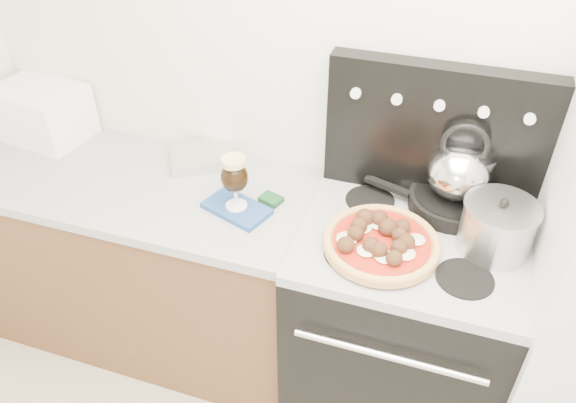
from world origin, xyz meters
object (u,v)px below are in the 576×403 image
at_px(base_cabinet, 149,264).
at_px(stock_pot, 497,229).
at_px(oven_mitt, 237,208).
at_px(tea_kettle, 460,167).
at_px(stove_body, 397,329).
at_px(toaster_oven, 42,112).
at_px(skillet, 452,202).
at_px(beer_glass, 235,182).
at_px(pizza_pan, 381,248).
at_px(pizza, 382,241).

relative_size(base_cabinet, stock_pot, 6.31).
bearing_deg(oven_mitt, tea_kettle, 17.68).
relative_size(stove_body, stock_pot, 3.83).
height_order(toaster_oven, skillet, toaster_oven).
xyz_separation_m(beer_glass, skillet, (0.74, 0.23, -0.08)).
xyz_separation_m(base_cabinet, stove_body, (1.10, -0.02, 0.01)).
bearing_deg(stock_pot, skillet, 129.55).
bearing_deg(skillet, pizza_pan, -123.64).
relative_size(oven_mitt, stock_pot, 1.03).
relative_size(beer_glass, pizza_pan, 0.61).
bearing_deg(base_cabinet, stove_body, -1.30).
xyz_separation_m(toaster_oven, tea_kettle, (1.72, 0.00, 0.08)).
relative_size(stove_body, beer_glass, 4.15).
height_order(beer_glass, skillet, beer_glass).
bearing_deg(skillet, oven_mitt, -162.32).
relative_size(base_cabinet, skillet, 4.70).
xyz_separation_m(stove_body, tea_kettle, (0.11, 0.20, 0.66)).
relative_size(stove_body, tea_kettle, 3.63).
relative_size(base_cabinet, pizza, 3.83).
xyz_separation_m(toaster_oven, stock_pot, (1.87, -0.17, -0.01)).
bearing_deg(skillet, tea_kettle, 0.00).
xyz_separation_m(base_cabinet, stock_pot, (1.36, -0.00, 0.57)).
bearing_deg(stove_body, skillet, 62.37).
bearing_deg(tea_kettle, skillet, 175.25).
height_order(pizza_pan, tea_kettle, tea_kettle).
bearing_deg(beer_glass, stock_pot, 3.75).
bearing_deg(toaster_oven, stove_body, 0.12).
xyz_separation_m(pizza, stock_pot, (0.34, 0.12, 0.05)).
bearing_deg(tea_kettle, pizza, -128.39).
distance_m(stove_body, toaster_oven, 1.73).
distance_m(toaster_oven, stock_pot, 1.88).
bearing_deg(pizza, oven_mitt, 173.20).
height_order(base_cabinet, oven_mitt, oven_mitt).
relative_size(stove_body, pizza_pan, 2.52).
height_order(stove_body, pizza, pizza).
relative_size(base_cabinet, oven_mitt, 6.10).
xyz_separation_m(stove_body, beer_glass, (-0.63, -0.03, 0.59)).
xyz_separation_m(toaster_oven, pizza, (1.52, -0.30, -0.05)).
distance_m(skillet, tea_kettle, 0.15).
xyz_separation_m(base_cabinet, pizza_pan, (1.01, -0.12, 0.50)).
bearing_deg(pizza_pan, stove_body, 46.30).
bearing_deg(stove_body, oven_mitt, -176.91).
bearing_deg(stock_pot, toaster_oven, 174.70).
relative_size(toaster_oven, pizza_pan, 1.03).
bearing_deg(toaster_oven, oven_mitt, -6.13).
bearing_deg(pizza, base_cabinet, 173.05).
xyz_separation_m(beer_glass, tea_kettle, (0.74, 0.23, 0.07)).
bearing_deg(beer_glass, pizza, -6.80).
bearing_deg(tea_kettle, pizza_pan, -128.39).
relative_size(toaster_oven, skillet, 1.16).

